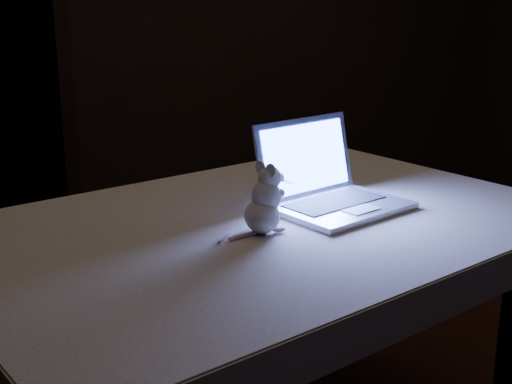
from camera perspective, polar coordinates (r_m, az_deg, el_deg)
name	(u,v)px	position (r m, az deg, el deg)	size (l,w,h in m)	color
back_wall	(161,1)	(4.44, -7.92, 15.48)	(4.50, 0.04, 2.60)	black
table	(264,357)	(1.92, 0.66, -13.59)	(1.45, 0.93, 0.78)	black
tablecloth	(265,235)	(1.79, 0.79, -3.60)	(1.55, 1.03, 0.10)	beige
laptop	(343,168)	(1.81, 7.30, 1.96)	(0.34, 0.30, 0.23)	#ACACB1
plush_mouse	(262,199)	(1.64, 0.52, -0.56)	(0.13, 0.13, 0.17)	silver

